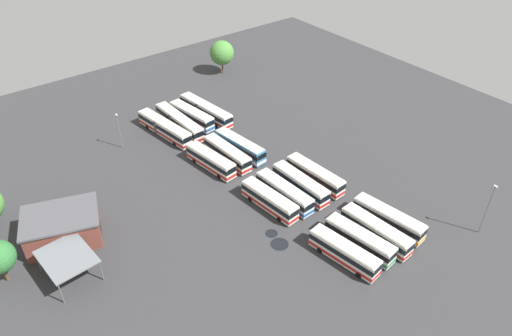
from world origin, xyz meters
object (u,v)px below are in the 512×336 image
bus_row0_slot0 (164,128)px  maintenance_shelter (67,257)px  bus_row3_slot2 (376,231)px  bus_row1_slot2 (240,146)px  bus_row0_slot3 (206,110)px  bus_row3_slot3 (389,219)px  tree_northwest (222,53)px  bus_row3_slot0 (344,252)px  bus_row1_slot1 (227,153)px  bus_row2_slot0 (269,200)px  lamp_post_far_corner (488,208)px  bus_row2_slot2 (300,184)px  depot_building (63,227)px  bus_row0_slot2 (192,116)px  bus_row3_slot1 (360,240)px  bus_row0_slot1 (179,122)px  bus_row2_slot3 (315,175)px  lamp_post_near_entrance (119,130)px  bus_row2_slot1 (284,192)px  bus_row1_slot0 (211,161)px

bus_row0_slot0 → maintenance_shelter: 39.99m
bus_row3_slot2 → bus_row1_slot2: bearing=-175.3°
bus_row0_slot3 → bus_row3_slot3: bearing=4.6°
maintenance_shelter → bus_row3_slot3: bearing=64.3°
tree_northwest → bus_row3_slot0: bearing=-19.6°
bus_row1_slot1 → bus_row3_slot3: bearing=17.5°
bus_row2_slot0 → bus_row3_slot3: bearing=38.6°
bus_row3_slot2 → lamp_post_far_corner: 17.80m
tree_northwest → bus_row1_slot1: bearing=-33.3°
bus_row3_slot0 → maintenance_shelter: (-22.53, -33.88, 2.07)m
bus_row2_slot2 → bus_row3_slot3: size_ratio=0.99×
bus_row3_slot2 → depot_building: (-30.58, -39.25, 0.74)m
bus_row1_slot2 → bus_row3_slot3: same height
bus_row1_slot2 → bus_row2_slot0: (16.73, -5.90, -0.00)m
bus_row0_slot0 → tree_northwest: 33.21m
bus_row0_slot2 → bus_row3_slot1: (49.25, 0.24, -0.00)m
maintenance_shelter → lamp_post_far_corner: lamp_post_far_corner is taller
bus_row0_slot1 → lamp_post_far_corner: (58.23, 22.11, 3.46)m
bus_row2_slot2 → bus_row3_slot2: size_ratio=0.99×
bus_row0_slot0 → bus_row1_slot2: (15.53, 8.45, -0.00)m
bus_row3_slot3 → bus_row2_slot3: bearing=-175.4°
bus_row2_slot0 → lamp_post_near_entrance: size_ratio=1.52×
bus_row0_slot1 → lamp_post_near_entrance: lamp_post_near_entrance is taller
lamp_post_near_entrance → tree_northwest: 40.61m
bus_row3_slot2 → bus_row3_slot3: bearing=99.8°
bus_row0_slot2 → bus_row3_slot0: bearing=-4.2°
bus_row2_slot0 → bus_row3_slot2: (16.30, 8.59, 0.00)m
bus_row2_slot0 → lamp_post_near_entrance: (-33.40, -11.87, 2.53)m
bus_row0_slot2 → tree_northwest: tree_northwest is taller
bus_row0_slot0 → lamp_post_near_entrance: size_ratio=2.02×
bus_row2_slot1 → bus_row3_slot1: same height
bus_row0_slot0 → bus_row1_slot2: same height
bus_row0_slot0 → bus_row0_slot2: bearing=97.1°
bus_row1_slot0 → bus_row1_slot1: bearing=91.2°
bus_row0_slot0 → bus_row2_slot0: size_ratio=1.34×
bus_row1_slot1 → bus_row3_slot0: size_ratio=1.04×
bus_row3_slot0 → bus_row0_slot1: bearing=180.0°
bus_row2_slot2 → depot_building: size_ratio=0.90×
bus_row2_slot0 → tree_northwest: (-50.46, 24.96, 3.87)m
bus_row1_slot0 → bus_row3_slot0: same height
bus_row1_slot0 → lamp_post_far_corner: bearing=30.6°
depot_building → tree_northwest: tree_northwest is taller
bus_row2_slot3 → depot_building: 44.07m
bus_row0_slot1 → bus_row0_slot2: same height
bus_row0_slot1 → bus_row2_slot2: size_ratio=1.26×
bus_row0_slot3 → bus_row0_slot0: bearing=-84.8°
bus_row2_slot2 → tree_northwest: size_ratio=1.42×
bus_row0_slot0 → bus_row1_slot0: size_ratio=1.32×
bus_row3_slot2 → bus_row3_slot3: size_ratio=0.99×
bus_row2_slot1 → bus_row3_slot2: (16.37, 5.18, 0.00)m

